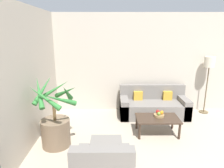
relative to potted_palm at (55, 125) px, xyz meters
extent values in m
cube|color=#BCB2A3|center=(2.95, 1.94, 0.90)|extent=(8.42, 0.06, 2.70)
cylinder|color=brown|center=(0.00, 0.00, -0.18)|extent=(0.56, 0.56, 0.55)
cylinder|color=brown|center=(0.00, 0.00, 0.28)|extent=(0.06, 0.06, 0.36)
cone|color=#2D7533|center=(0.27, 0.00, 0.65)|extent=(0.10, 0.59, 0.46)
cone|color=#2D7533|center=(0.18, 0.23, 0.60)|extent=(0.56, 0.47, 0.37)
cone|color=#2D7533|center=(-0.07, 0.28, 0.62)|extent=(0.63, 0.24, 0.41)
cone|color=#2D7533|center=(-0.22, 0.11, 0.68)|extent=(0.33, 0.54, 0.51)
cone|color=#2D7533|center=(-0.22, -0.10, 0.68)|extent=(0.33, 0.53, 0.53)
cone|color=#2D7533|center=(-0.06, -0.27, 0.64)|extent=(0.61, 0.23, 0.44)
cone|color=#2D7533|center=(0.18, -0.23, 0.60)|extent=(0.56, 0.48, 0.37)
cube|color=slate|center=(2.22, 1.41, -0.25)|extent=(1.78, 0.76, 0.40)
cube|color=slate|center=(2.22, 1.71, 0.15)|extent=(1.78, 0.16, 0.40)
cube|color=slate|center=(1.43, 1.41, -0.19)|extent=(0.20, 0.76, 0.52)
cube|color=slate|center=(3.01, 1.41, -0.19)|extent=(0.20, 0.76, 0.52)
cube|color=gold|center=(1.82, 1.59, 0.07)|extent=(0.24, 0.12, 0.24)
cube|color=gold|center=(2.62, 1.59, 0.07)|extent=(0.24, 0.12, 0.24)
cylinder|color=brown|center=(3.70, 1.66, -0.44)|extent=(0.24, 0.24, 0.03)
cylinder|color=brown|center=(3.70, 1.66, 0.21)|extent=(0.03, 0.03, 1.27)
cylinder|color=beige|center=(3.70, 1.66, 0.99)|extent=(0.28, 0.28, 0.28)
cylinder|color=#38281E|center=(1.68, 0.22, -0.27)|extent=(0.05, 0.05, 0.35)
cylinder|color=#38281E|center=(2.52, 0.22, -0.27)|extent=(0.05, 0.05, 0.35)
cylinder|color=#38281E|center=(1.68, 0.70, -0.27)|extent=(0.05, 0.05, 0.35)
cylinder|color=#38281E|center=(2.52, 0.70, -0.27)|extent=(0.05, 0.05, 0.35)
cube|color=#38281E|center=(2.10, 0.46, -0.08)|extent=(0.93, 0.57, 0.03)
cylinder|color=#997A4C|center=(2.15, 0.53, -0.04)|extent=(0.23, 0.23, 0.05)
sphere|color=red|center=(2.14, 0.60, 0.02)|extent=(0.08, 0.08, 0.08)
sphere|color=olive|center=(2.14, 0.49, 0.02)|extent=(0.08, 0.08, 0.08)
sphere|color=orange|center=(2.21, 0.55, 0.02)|extent=(0.08, 0.08, 0.08)
cube|color=slate|center=(0.98, -1.50, 0.20)|extent=(0.78, 0.16, 0.45)
cube|color=slate|center=(1.00, -0.47, -0.27)|extent=(0.55, 0.48, 0.36)
camera|label=1|loc=(1.09, -3.57, 1.75)|focal=32.00mm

